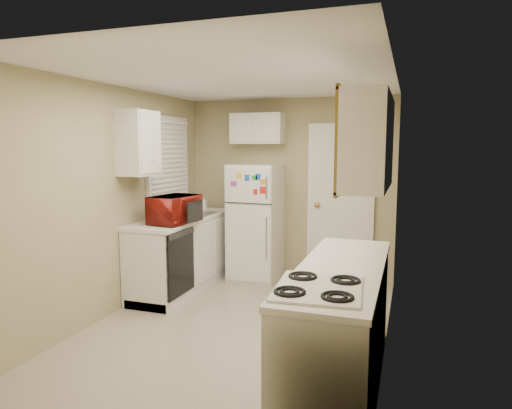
% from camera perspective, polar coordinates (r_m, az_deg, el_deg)
% --- Properties ---
extents(floor, '(3.80, 3.80, 0.00)m').
position_cam_1_polar(floor, '(4.71, -2.03, -14.78)').
color(floor, '#B7AA91').
rests_on(floor, ground).
extents(ceiling, '(3.80, 3.80, 0.00)m').
position_cam_1_polar(ceiling, '(4.41, -2.18, 15.53)').
color(ceiling, white).
rests_on(ceiling, floor).
extents(wall_left, '(3.80, 3.80, 0.00)m').
position_cam_1_polar(wall_left, '(5.07, -17.06, 0.53)').
color(wall_left, tan).
rests_on(wall_left, floor).
extents(wall_right, '(3.80, 3.80, 0.00)m').
position_cam_1_polar(wall_right, '(4.12, 16.43, -0.96)').
color(wall_right, tan).
rests_on(wall_right, floor).
extents(wall_back, '(2.80, 2.80, 0.00)m').
position_cam_1_polar(wall_back, '(6.20, 4.18, 2.03)').
color(wall_back, tan).
rests_on(wall_back, floor).
extents(wall_front, '(2.80, 2.80, 0.00)m').
position_cam_1_polar(wall_front, '(2.73, -16.51, -5.06)').
color(wall_front, tan).
rests_on(wall_front, floor).
extents(left_counter, '(0.60, 1.80, 0.90)m').
position_cam_1_polar(left_counter, '(5.79, -9.11, -5.95)').
color(left_counter, silver).
rests_on(left_counter, floor).
extents(dishwasher, '(0.03, 0.58, 0.72)m').
position_cam_1_polar(dishwasher, '(5.14, -9.39, -7.22)').
color(dishwasher, black).
rests_on(dishwasher, floor).
extents(sink, '(0.54, 0.74, 0.16)m').
position_cam_1_polar(sink, '(5.84, -8.51, -1.72)').
color(sink, gray).
rests_on(sink, left_counter).
extents(microwave, '(0.60, 0.39, 0.38)m').
position_cam_1_polar(microwave, '(5.24, -10.13, -0.70)').
color(microwave, maroon).
rests_on(microwave, left_counter).
extents(soap_bottle, '(0.09, 0.09, 0.18)m').
position_cam_1_polar(soap_bottle, '(6.36, -6.55, 0.32)').
color(soap_bottle, silver).
rests_on(soap_bottle, left_counter).
extents(window_blinds, '(0.10, 0.98, 1.08)m').
position_cam_1_polar(window_blinds, '(5.90, -10.90, 5.54)').
color(window_blinds, silver).
rests_on(window_blinds, wall_left).
extents(upper_cabinet_left, '(0.30, 0.45, 0.70)m').
position_cam_1_polar(upper_cabinet_left, '(5.13, -14.50, 7.42)').
color(upper_cabinet_left, silver).
rests_on(upper_cabinet_left, wall_left).
extents(refrigerator, '(0.64, 0.63, 1.53)m').
position_cam_1_polar(refrigerator, '(6.07, -0.01, -2.20)').
color(refrigerator, silver).
rests_on(refrigerator, floor).
extents(cabinet_over_fridge, '(0.70, 0.30, 0.40)m').
position_cam_1_polar(cabinet_over_fridge, '(6.15, 0.23, 9.47)').
color(cabinet_over_fridge, silver).
rests_on(cabinet_over_fridge, wall_back).
extents(interior_door, '(0.86, 0.06, 2.08)m').
position_cam_1_polar(interior_door, '(6.04, 10.50, 0.07)').
color(interior_door, silver).
rests_on(interior_door, floor).
extents(right_counter, '(0.60, 2.00, 0.90)m').
position_cam_1_polar(right_counter, '(3.56, 10.40, -14.60)').
color(right_counter, silver).
rests_on(right_counter, floor).
extents(stove, '(0.57, 0.68, 0.78)m').
position_cam_1_polar(stove, '(3.07, 7.67, -19.56)').
color(stove, silver).
rests_on(stove, floor).
extents(upper_cabinet_right, '(0.30, 1.20, 0.70)m').
position_cam_1_polar(upper_cabinet_right, '(3.59, 14.01, 7.56)').
color(upper_cabinet_right, silver).
rests_on(upper_cabinet_right, wall_right).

